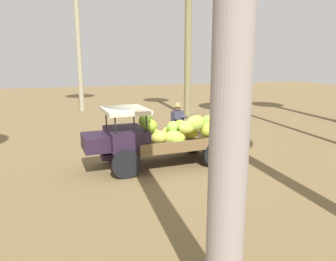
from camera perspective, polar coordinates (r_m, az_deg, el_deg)
name	(u,v)px	position (r m, az deg, el deg)	size (l,w,h in m)	color
ground_plane	(160,162)	(10.59, -1.49, -5.50)	(60.00, 60.00, 0.00)	brown
truck	(155,137)	(9.98, -2.22, -1.10)	(4.54, 1.94, 1.85)	#271A2D
farmer	(177,124)	(11.60, 1.66, 1.19)	(0.54, 0.50, 1.75)	#3D3A43
wooden_crate	(229,149)	(11.48, 10.60, -3.25)	(0.51, 0.43, 0.39)	olive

